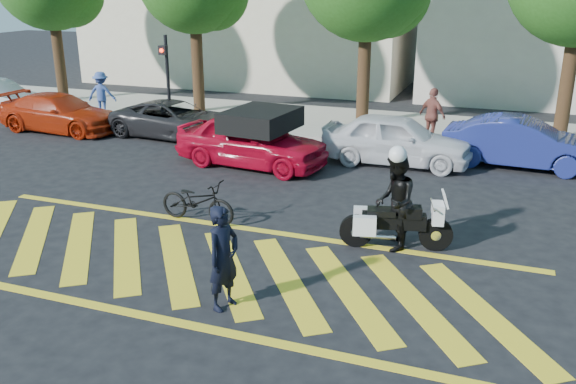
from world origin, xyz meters
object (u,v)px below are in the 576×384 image
(red_convertible, at_px, (252,140))
(parked_mid_right, at_px, (396,139))
(police_motorcycle, at_px, (394,223))
(officer_bike, at_px, (223,258))
(bicycle, at_px, (198,201))
(officer_moto, at_px, (395,202))
(parked_right, at_px, (521,143))
(parked_mid_left, at_px, (174,120))
(parked_left, at_px, (60,113))

(red_convertible, relative_size, parked_mid_right, 1.03)
(parked_mid_right, bearing_deg, police_motorcycle, -169.93)
(officer_bike, bearing_deg, bicycle, 50.80)
(officer_moto, bearing_deg, bicycle, -101.97)
(red_convertible, relative_size, parked_right, 1.03)
(officer_bike, bearing_deg, parked_right, -7.44)
(red_convertible, height_order, parked_mid_left, red_convertible)
(officer_bike, xyz_separation_m, red_convertible, (-2.73, 7.40, -0.12))
(parked_left, xyz_separation_m, parked_mid_left, (4.16, 0.60, -0.04))
(parked_mid_right, bearing_deg, bicycle, 151.43)
(officer_bike, bearing_deg, parked_mid_right, 9.80)
(parked_left, distance_m, parked_mid_right, 11.66)
(bicycle, bearing_deg, parked_right, -39.57)
(red_convertible, bearing_deg, parked_mid_right, -60.47)
(parked_mid_left, bearing_deg, bicycle, -140.72)
(officer_bike, height_order, parked_mid_right, officer_bike)
(bicycle, bearing_deg, parked_mid_left, 37.90)
(officer_bike, relative_size, parked_left, 0.39)
(parked_mid_right, distance_m, parked_right, 3.44)
(parked_right, bearing_deg, officer_bike, 160.00)
(parked_mid_right, bearing_deg, parked_right, -75.25)
(bicycle, height_order, red_convertible, red_convertible)
(police_motorcycle, relative_size, parked_mid_left, 0.50)
(police_motorcycle, bearing_deg, officer_bike, -136.31)
(parked_left, relative_size, parked_right, 1.05)
(officer_bike, distance_m, parked_mid_left, 11.58)
(officer_moto, relative_size, parked_right, 0.45)
(police_motorcycle, bearing_deg, bicycle, 167.92)
(officer_moto, bearing_deg, officer_bike, -46.06)
(police_motorcycle, xyz_separation_m, officer_moto, (-0.02, 0.01, 0.43))
(parked_mid_left, bearing_deg, red_convertible, -114.90)
(police_motorcycle, bearing_deg, parked_right, 58.24)
(parked_mid_right, bearing_deg, parked_mid_left, 85.11)
(parked_left, distance_m, parked_right, 15.01)
(police_motorcycle, height_order, officer_moto, officer_moto)
(parked_mid_right, height_order, parked_right, parked_mid_right)
(parked_mid_right, bearing_deg, officer_bike, 173.21)
(bicycle, relative_size, police_motorcycle, 0.83)
(parked_mid_left, bearing_deg, officer_bike, -140.47)
(officer_bike, distance_m, parked_mid_right, 9.06)
(police_motorcycle, distance_m, parked_mid_left, 10.70)
(red_convertible, bearing_deg, bicycle, -165.82)
(parked_left, distance_m, parked_mid_left, 4.20)
(officer_moto, bearing_deg, parked_right, 148.10)
(parked_left, bearing_deg, parked_mid_right, -88.55)
(officer_bike, relative_size, parked_mid_left, 0.40)
(officer_moto, relative_size, parked_left, 0.43)
(parked_left, height_order, parked_mid_right, parked_mid_right)
(red_convertible, xyz_separation_m, parked_right, (7.07, 2.50, -0.04))
(officer_moto, height_order, red_convertible, officer_moto)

